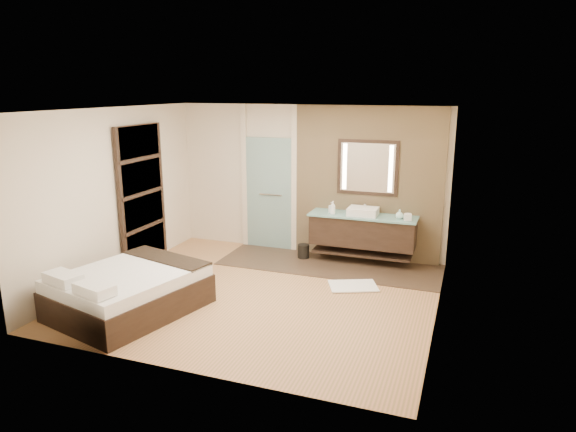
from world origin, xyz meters
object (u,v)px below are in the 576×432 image
at_px(mirror_unit, 368,168).
at_px(waste_bin, 303,251).
at_px(vanity, 362,231).
at_px(bed, 129,291).

height_order(mirror_unit, waste_bin, mirror_unit).
xyz_separation_m(vanity, bed, (-2.57, -3.08, -0.29)).
distance_m(vanity, mirror_unit, 1.10).
distance_m(mirror_unit, waste_bin, 1.87).
height_order(vanity, bed, vanity).
height_order(bed, waste_bin, bed).
relative_size(bed, waste_bin, 8.37).
relative_size(vanity, waste_bin, 7.17).
relative_size(vanity, mirror_unit, 1.75).
height_order(vanity, mirror_unit, mirror_unit).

